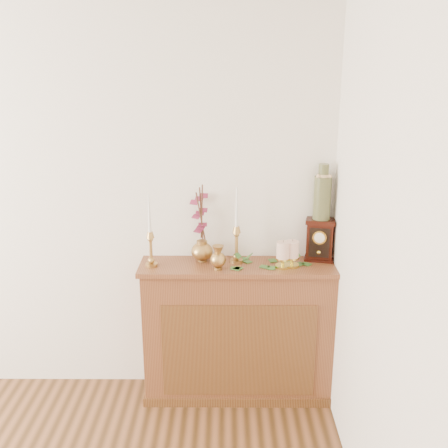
{
  "coord_description": "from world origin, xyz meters",
  "views": [
    {
      "loc": [
        1.33,
        -0.95,
        2.13
      ],
      "look_at": [
        1.31,
        2.05,
        1.21
      ],
      "focal_mm": 42.0,
      "sensor_mm": 36.0,
      "label": 1
    }
  ],
  "objects_px": {
    "bud_vase": "(218,258)",
    "mantel_clock": "(320,240)",
    "candlestick_left": "(151,243)",
    "ginger_jar": "(201,225)",
    "ceramic_vase": "(322,195)",
    "candlestick_center": "(237,239)"
  },
  "relations": [
    {
      "from": "mantel_clock",
      "to": "ceramic_vase",
      "type": "height_order",
      "value": "ceramic_vase"
    },
    {
      "from": "candlestick_left",
      "to": "mantel_clock",
      "type": "relative_size",
      "value": 1.69
    },
    {
      "from": "bud_vase",
      "to": "candlestick_left",
      "type": "bearing_deg",
      "value": 172.61
    },
    {
      "from": "candlestick_center",
      "to": "mantel_clock",
      "type": "xyz_separation_m",
      "value": [
        0.53,
        0.06,
        -0.03
      ]
    },
    {
      "from": "mantel_clock",
      "to": "candlestick_left",
      "type": "bearing_deg",
      "value": -160.41
    },
    {
      "from": "candlestick_left",
      "to": "mantel_clock",
      "type": "distance_m",
      "value": 1.06
    },
    {
      "from": "ginger_jar",
      "to": "ceramic_vase",
      "type": "relative_size",
      "value": 1.46
    },
    {
      "from": "candlestick_center",
      "to": "ceramic_vase",
      "type": "distance_m",
      "value": 0.59
    },
    {
      "from": "candlestick_center",
      "to": "candlestick_left",
      "type": "bearing_deg",
      "value": -172.67
    },
    {
      "from": "candlestick_center",
      "to": "ceramic_vase",
      "type": "height_order",
      "value": "ceramic_vase"
    },
    {
      "from": "bud_vase",
      "to": "ceramic_vase",
      "type": "distance_m",
      "value": 0.75
    },
    {
      "from": "candlestick_left",
      "to": "ceramic_vase",
      "type": "relative_size",
      "value": 1.32
    },
    {
      "from": "candlestick_left",
      "to": "mantel_clock",
      "type": "xyz_separation_m",
      "value": [
        1.05,
        0.12,
        -0.02
      ]
    },
    {
      "from": "candlestick_left",
      "to": "ginger_jar",
      "type": "xyz_separation_m",
      "value": [
        0.3,
        0.13,
        0.08
      ]
    },
    {
      "from": "mantel_clock",
      "to": "ceramic_vase",
      "type": "xyz_separation_m",
      "value": [
        0.0,
        0.0,
        0.29
      ]
    },
    {
      "from": "candlestick_center",
      "to": "mantel_clock",
      "type": "distance_m",
      "value": 0.53
    },
    {
      "from": "ginger_jar",
      "to": "ceramic_vase",
      "type": "height_order",
      "value": "ceramic_vase"
    },
    {
      "from": "candlestick_center",
      "to": "mantel_clock",
      "type": "relative_size",
      "value": 1.8
    },
    {
      "from": "candlestick_left",
      "to": "ceramic_vase",
      "type": "distance_m",
      "value": 1.1
    },
    {
      "from": "bud_vase",
      "to": "mantel_clock",
      "type": "distance_m",
      "value": 0.67
    },
    {
      "from": "candlestick_left",
      "to": "ginger_jar",
      "type": "relative_size",
      "value": 0.9
    },
    {
      "from": "bud_vase",
      "to": "ginger_jar",
      "type": "height_order",
      "value": "ginger_jar"
    }
  ]
}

